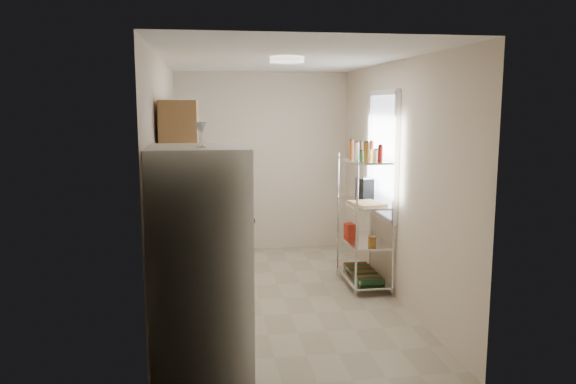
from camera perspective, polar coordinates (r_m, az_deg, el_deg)
name	(u,v)px	position (r m, az deg, el deg)	size (l,w,h in m)	color
room	(283,182)	(6.05, -0.52, 0.97)	(2.52, 4.42, 2.62)	#B7AD94
counter_run	(199,252)	(6.59, -9.02, -5.99)	(0.63, 3.51, 0.90)	tan
upper_cabinets	(183,135)	(6.05, -10.66, 5.68)	(0.33, 2.20, 0.72)	tan
range_hood	(191,167)	(6.88, -9.86, 2.55)	(0.50, 0.60, 0.12)	#B7BABC
window	(383,155)	(6.63, 9.61, 3.72)	(0.06, 1.00, 1.46)	white
bakers_rack	(365,194)	(6.57, 7.84, -0.17)	(0.45, 0.90, 1.73)	silver
ceiling_dome	(287,60)	(5.71, -0.11, 13.28)	(0.34, 0.34, 0.06)	white
refrigerator	(202,265)	(4.40, -8.77, -7.30)	(0.75, 0.75, 1.82)	silver
wine_glass_a	(199,135)	(4.15, -9.00, 5.76)	(0.06, 0.06, 0.18)	silver
wine_glass_b	(202,135)	(4.10, -8.75, 5.77)	(0.07, 0.07, 0.19)	silver
rice_cooker	(197,202)	(6.63, -9.24, -0.98)	(0.27, 0.27, 0.22)	white
frying_pan_large	(198,206)	(6.83, -9.18, -1.44)	(0.26, 0.26, 0.05)	black
frying_pan_small	(202,204)	(7.01, -8.70, -1.17)	(0.21, 0.21, 0.04)	black
cutting_board	(367,203)	(6.41, 8.03, -1.16)	(0.31, 0.40, 0.03)	tan
espresso_machine	(365,187)	(6.87, 7.81, 0.49)	(0.15, 0.22, 0.26)	black
storage_bag	(349,230)	(6.82, 6.26, -3.83)	(0.10, 0.13, 0.15)	#AB2815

